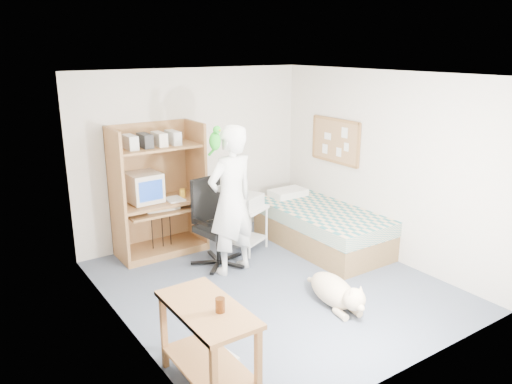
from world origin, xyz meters
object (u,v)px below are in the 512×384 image
bed (321,227)px  side_desk (208,334)px  printer_cart (247,222)px  person (231,201)px  computer_hutch (158,195)px  office_chair (216,235)px  dog (336,291)px

bed → side_desk: side_desk is taller
side_desk → printer_cart: bearing=50.5°
side_desk → bed: bearing=32.5°
bed → person: person is taller
computer_hutch → person: bearing=-65.8°
office_chair → dog: 1.83m
printer_cart → dog: bearing=-116.2°
office_chair → dog: bearing=-82.0°
bed → office_chair: 1.60m
computer_hutch → bed: (2.00, -1.12, -0.53)m
computer_hutch → office_chair: size_ratio=1.58×
office_chair → dog: (0.54, -1.73, -0.23)m
side_desk → office_chair: 2.50m
person → printer_cart: person is taller
office_chair → person: bearing=-88.4°
office_chair → printer_cart: office_chair is taller
side_desk → dog: bearing=12.5°
computer_hutch → person: person is taller
side_desk → printer_cart: 2.96m
office_chair → computer_hutch: bearing=109.4°
person → printer_cart: bearing=-148.6°
printer_cart → person: bearing=-163.9°
bed → person: (-1.50, 0.01, 0.66)m
computer_hutch → dog: size_ratio=1.69×
person → office_chair: bearing=-88.4°
computer_hutch → person: size_ratio=0.95×
person → printer_cart: 0.88m
computer_hutch → printer_cart: (1.03, -0.65, -0.40)m
bed → person: 1.64m
bed → office_chair: bearing=168.4°
computer_hutch → office_chair: 1.00m
dog → side_desk: bearing=-158.8°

